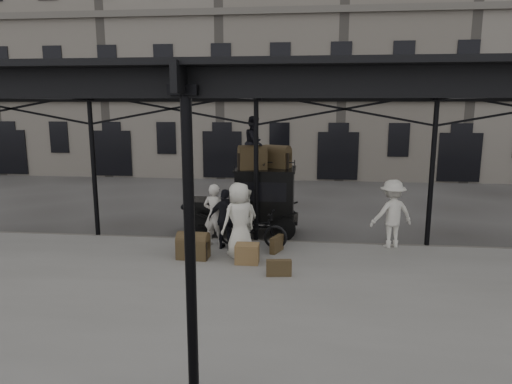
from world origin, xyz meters
TOP-DOWN VIEW (x-y plane):
  - ground at (0.00, 0.00)m, footprint 120.00×120.00m
  - platform at (0.00, -2.00)m, footprint 28.00×8.00m
  - canopy at (0.00, -1.72)m, footprint 22.50×9.00m
  - building_frontage at (0.00, 18.00)m, footprint 64.00×8.00m
  - taxi at (-0.13, 3.14)m, footprint 3.65×1.55m
  - porter_left at (-1.12, 1.30)m, footprint 0.74×0.56m
  - porter_midleft at (-0.26, 1.30)m, footprint 1.04×0.96m
  - porter_centre at (-0.29, 0.50)m, footprint 1.16×1.11m
  - porter_official at (-0.76, 1.06)m, footprint 1.06×0.57m
  - porter_right at (3.91, 1.72)m, footprint 1.43×1.11m
  - bicycle at (-0.03, 1.31)m, footprint 2.11×1.02m
  - porter_roof at (-0.16, 3.04)m, footprint 0.82×0.94m
  - steamer_trunk_roof_near at (-0.21, 2.89)m, footprint 0.98×0.77m
  - steamer_trunk_roof_far at (0.54, 3.34)m, footprint 0.95×0.79m
  - steamer_trunk_platform at (-1.48, 0.16)m, footprint 0.85×0.55m
  - wicker_hamper at (-0.01, -0.06)m, footprint 0.60×0.46m
  - suitcase_upright at (0.69, 0.92)m, footprint 0.36×0.61m
  - suitcase_flat at (0.86, -0.89)m, footprint 0.61×0.23m

SIDE VIEW (x-z plane):
  - ground at x=0.00m, z-range 0.00..0.00m
  - platform at x=0.00m, z-range 0.00..0.15m
  - suitcase_flat at x=0.86m, z-range 0.15..0.55m
  - suitcase_upright at x=0.69m, z-range 0.15..0.60m
  - wicker_hamper at x=-0.01m, z-range 0.15..0.65m
  - steamer_trunk_platform at x=-1.48m, z-range 0.15..0.75m
  - bicycle at x=-0.03m, z-range 0.15..1.22m
  - porter_official at x=-0.76m, z-range 0.15..1.86m
  - porter_midleft at x=-0.26m, z-range 0.15..1.87m
  - porter_left at x=-1.12m, z-range 0.15..1.97m
  - porter_right at x=3.91m, z-range 0.15..2.10m
  - porter_centre at x=-0.29m, z-range 0.15..2.16m
  - taxi at x=-0.13m, z-range 0.11..2.29m
  - steamer_trunk_roof_far at x=0.54m, z-range 2.18..2.78m
  - steamer_trunk_roof_near at x=-0.21m, z-range 2.18..2.81m
  - porter_roof at x=-0.16m, z-range 2.18..3.82m
  - canopy at x=0.00m, z-range 2.23..6.97m
  - building_frontage at x=0.00m, z-range 0.00..14.00m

